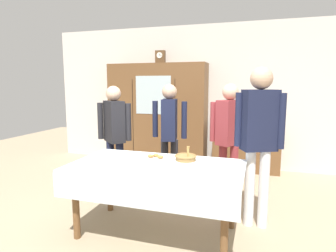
% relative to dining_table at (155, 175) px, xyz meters
% --- Properties ---
extents(ground_plane, '(12.00, 12.00, 0.00)m').
position_rel_dining_table_xyz_m(ground_plane, '(0.00, 0.24, -0.66)').
color(ground_plane, tan).
rests_on(ground_plane, ground).
extents(back_wall, '(6.40, 0.10, 2.70)m').
position_rel_dining_table_xyz_m(back_wall, '(0.00, 2.89, 0.69)').
color(back_wall, silver).
rests_on(back_wall, ground).
extents(dining_table, '(1.79, 0.99, 0.76)m').
position_rel_dining_table_xyz_m(dining_table, '(0.00, 0.00, 0.00)').
color(dining_table, brown).
rests_on(dining_table, ground).
extents(wall_cabinet, '(1.92, 0.46, 1.97)m').
position_rel_dining_table_xyz_m(wall_cabinet, '(-0.90, 2.59, 0.33)').
color(wall_cabinet, brown).
rests_on(wall_cabinet, ground).
extents(mantel_clock, '(0.18, 0.11, 0.24)m').
position_rel_dining_table_xyz_m(mantel_clock, '(-0.83, 2.59, 1.44)').
color(mantel_clock, brown).
rests_on(mantel_clock, wall_cabinet).
extents(bookshelf_low, '(1.18, 0.35, 0.85)m').
position_rel_dining_table_xyz_m(bookshelf_low, '(0.80, 2.64, -0.23)').
color(bookshelf_low, brown).
rests_on(bookshelf_low, ground).
extents(book_stack, '(0.18, 0.23, 0.12)m').
position_rel_dining_table_xyz_m(book_stack, '(0.80, 2.64, 0.25)').
color(book_stack, '#2D5184').
rests_on(book_stack, bookshelf_low).
extents(tea_cup_far_right, '(0.13, 0.13, 0.06)m').
position_rel_dining_table_xyz_m(tea_cup_far_right, '(-0.32, -0.15, 0.13)').
color(tea_cup_far_right, white).
rests_on(tea_cup_far_right, dining_table).
extents(tea_cup_mid_right, '(0.13, 0.13, 0.06)m').
position_rel_dining_table_xyz_m(tea_cup_mid_right, '(0.65, 0.01, 0.13)').
color(tea_cup_mid_right, white).
rests_on(tea_cup_mid_right, dining_table).
extents(tea_cup_front_edge, '(0.13, 0.13, 0.06)m').
position_rel_dining_table_xyz_m(tea_cup_front_edge, '(-0.40, 0.08, 0.13)').
color(tea_cup_front_edge, white).
rests_on(tea_cup_front_edge, dining_table).
extents(tea_cup_near_right, '(0.13, 0.13, 0.06)m').
position_rel_dining_table_xyz_m(tea_cup_near_right, '(-0.22, -0.31, 0.13)').
color(tea_cup_near_right, silver).
rests_on(tea_cup_near_right, dining_table).
extents(tea_cup_center, '(0.13, 0.13, 0.06)m').
position_rel_dining_table_xyz_m(tea_cup_center, '(-0.12, -0.10, 0.13)').
color(tea_cup_center, white).
rests_on(tea_cup_center, dining_table).
extents(bread_basket, '(0.24, 0.24, 0.16)m').
position_rel_dining_table_xyz_m(bread_basket, '(0.25, 0.29, 0.13)').
color(bread_basket, '#9E7542').
rests_on(bread_basket, dining_table).
extents(pastry_plate, '(0.28, 0.28, 0.05)m').
position_rel_dining_table_xyz_m(pastry_plate, '(-0.09, 0.24, 0.11)').
color(pastry_plate, white).
rests_on(pastry_plate, dining_table).
extents(spoon_mid_right, '(0.12, 0.02, 0.01)m').
position_rel_dining_table_xyz_m(spoon_mid_right, '(0.50, 0.15, 0.10)').
color(spoon_mid_right, silver).
rests_on(spoon_mid_right, dining_table).
extents(spoon_far_left, '(0.12, 0.02, 0.01)m').
position_rel_dining_table_xyz_m(spoon_far_left, '(-0.65, -0.08, 0.10)').
color(spoon_far_left, silver).
rests_on(spoon_far_left, dining_table).
extents(spoon_far_right, '(0.12, 0.02, 0.01)m').
position_rel_dining_table_xyz_m(spoon_far_right, '(-0.52, 0.02, 0.10)').
color(spoon_far_right, silver).
rests_on(spoon_far_right, dining_table).
extents(person_behind_table_right, '(0.52, 0.39, 1.58)m').
position_rel_dining_table_xyz_m(person_behind_table_right, '(-0.23, 1.25, 0.30)').
color(person_behind_table_right, '#232328').
rests_on(person_behind_table_right, ground).
extents(person_beside_shelf, '(0.52, 0.34, 1.76)m').
position_rel_dining_table_xyz_m(person_beside_shelf, '(1.01, 0.52, 0.43)').
color(person_beside_shelf, silver).
rests_on(person_beside_shelf, ground).
extents(person_near_right_end, '(0.52, 0.41, 1.59)m').
position_rel_dining_table_xyz_m(person_near_right_end, '(0.63, 1.16, 0.31)').
color(person_near_right_end, '#933338').
rests_on(person_near_right_end, ground).
extents(person_by_cabinet, '(0.52, 0.39, 1.56)m').
position_rel_dining_table_xyz_m(person_by_cabinet, '(-0.95, 0.92, 0.29)').
color(person_by_cabinet, '#191E38').
rests_on(person_by_cabinet, ground).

